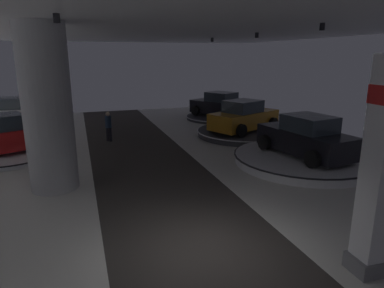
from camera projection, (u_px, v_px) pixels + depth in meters
ground at (203, 252)px, 8.01m from camera, size 24.00×44.00×0.06m
column_left at (48, 109)px, 11.14m from camera, size 1.57×1.57×5.50m
display_platform_deep_left at (14, 127)px, 21.34m from camera, size 6.06×6.06×0.24m
display_car_deep_left at (13, 113)px, 21.13m from camera, size 4.38×2.62×1.71m
display_platform_far_left at (7, 154)px, 15.40m from camera, size 4.56×4.56×0.23m
display_car_far_left at (4, 136)px, 15.16m from camera, size 4.57×3.42×1.71m
display_platform_mid_right at (304, 159)px, 14.44m from camera, size 5.88×5.88×0.38m
display_car_mid_right at (306, 137)px, 14.18m from camera, size 2.69×4.41×1.71m
display_platform_deep_right at (219, 117)px, 24.69m from camera, size 4.82×4.82×0.22m
display_car_deep_right at (220, 105)px, 24.45m from camera, size 3.66×4.54×1.71m
display_platform_far_right at (243, 133)px, 19.45m from camera, size 5.31×5.31×0.33m
display_car_far_right at (244, 117)px, 19.20m from camera, size 4.57×3.48×1.71m
visitor_walking_near at (108, 125)px, 17.99m from camera, size 0.32×0.32×1.59m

